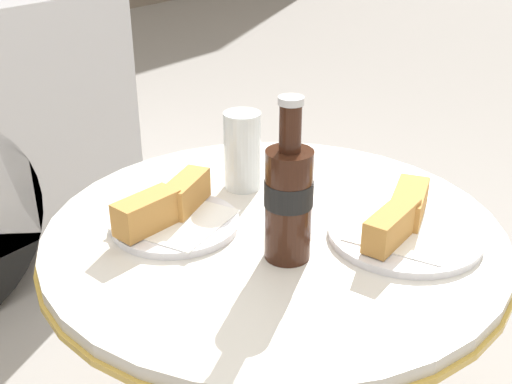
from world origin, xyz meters
TOP-DOWN VIEW (x-y plane):
  - bistro_table at (0.00, 0.00)m, footprint 0.74×0.74m
  - cola_bottle_left at (-0.06, -0.07)m, footprint 0.07×0.07m
  - drinking_glass at (0.08, 0.13)m, footprint 0.06×0.06m
  - lunch_plate_near at (-0.10, 0.13)m, footprint 0.20×0.20m
  - lunch_plate_far at (0.10, -0.17)m, footprint 0.23×0.23m

SIDE VIEW (x-z plane):
  - bistro_table at x=0.00m, z-range 0.18..0.86m
  - lunch_plate_far at x=0.10m, z-range 0.67..0.74m
  - lunch_plate_near at x=-0.10m, z-range 0.67..0.74m
  - drinking_glass at x=0.08m, z-range 0.68..0.82m
  - cola_bottle_left at x=-0.06m, z-range 0.66..0.90m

